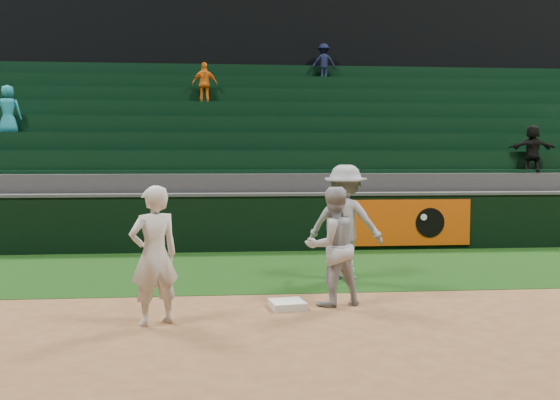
% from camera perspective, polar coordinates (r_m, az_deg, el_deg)
% --- Properties ---
extents(ground, '(70.00, 70.00, 0.00)m').
position_cam_1_polar(ground, '(8.46, 2.35, -9.91)').
color(ground, brown).
rests_on(ground, ground).
extents(foul_grass, '(36.00, 4.20, 0.01)m').
position_cam_1_polar(foul_grass, '(11.37, 0.32, -6.28)').
color(foul_grass, black).
rests_on(foul_grass, ground).
extents(upper_deck, '(40.00, 12.00, 12.00)m').
position_cam_1_polar(upper_deck, '(25.91, -2.89, 12.80)').
color(upper_deck, black).
rests_on(upper_deck, ground).
extents(first_base, '(0.50, 0.50, 0.10)m').
position_cam_1_polar(first_base, '(8.48, 0.67, -9.53)').
color(first_base, silver).
rests_on(first_base, ground).
extents(first_baseman, '(0.73, 0.65, 1.69)m').
position_cam_1_polar(first_baseman, '(7.68, -11.45, -4.99)').
color(first_baseman, silver).
rests_on(first_baseman, ground).
extents(baserunner, '(0.94, 0.82, 1.62)m').
position_cam_1_polar(baserunner, '(8.54, 4.81, -4.24)').
color(baserunner, '#A6AAB1').
rests_on(baserunner, ground).
extents(base_coach, '(1.39, 1.10, 1.89)m').
position_cam_1_polar(base_coach, '(10.31, 5.98, -2.04)').
color(base_coach, '#8F919A').
rests_on(base_coach, foul_grass).
extents(field_wall, '(36.00, 0.45, 1.25)m').
position_cam_1_polar(field_wall, '(13.45, -0.48, -1.97)').
color(field_wall, black).
rests_on(field_wall, ground).
extents(stadium_seating, '(36.00, 5.95, 5.48)m').
position_cam_1_polar(stadium_seating, '(17.14, -1.63, 2.89)').
color(stadium_seating, '#333335').
rests_on(stadium_seating, ground).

